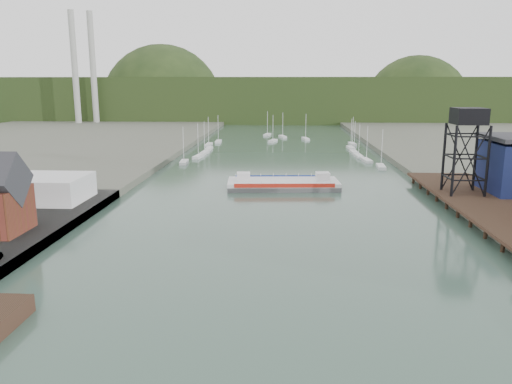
# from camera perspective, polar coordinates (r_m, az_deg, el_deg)

# --- Properties ---
(ground) EXTENTS (600.00, 600.00, 0.00)m
(ground) POSITION_cam_1_polar(r_m,az_deg,el_deg) (42.95, 1.58, -19.34)
(ground) COLOR #314D3E
(ground) RESTS_ON ground
(east_pier) EXTENTS (14.00, 70.00, 2.45)m
(east_pier) POSITION_cam_1_polar(r_m,az_deg,el_deg) (91.56, 26.28, -2.02)
(east_pier) COLOR black
(east_pier) RESTS_ON ground
(white_shed) EXTENTS (18.00, 12.00, 4.50)m
(white_shed) POSITION_cam_1_polar(r_m,az_deg,el_deg) (99.27, -23.82, 0.40)
(white_shed) COLOR silver
(white_shed) RESTS_ON west_quay
(lift_tower) EXTENTS (6.50, 6.50, 16.00)m
(lift_tower) POSITION_cam_1_polar(r_m,az_deg,el_deg) (100.76, 23.11, 7.41)
(lift_tower) COLOR black
(lift_tower) RESTS_ON east_pier
(marina_sailboats) EXTENTS (57.71, 92.65, 0.90)m
(marina_sailboats) POSITION_cam_1_polar(r_m,az_deg,el_deg) (176.42, 2.85, 5.07)
(marina_sailboats) COLOR silver
(marina_sailboats) RESTS_ON ground
(smokestacks) EXTENTS (11.20, 8.20, 60.00)m
(smokestacks) POSITION_cam_1_polar(r_m,az_deg,el_deg) (289.60, -19.06, 13.13)
(smokestacks) COLOR #AAABA5
(smokestacks) RESTS_ON ground
(distant_hills) EXTENTS (500.00, 120.00, 80.00)m
(distant_hills) POSITION_cam_1_polar(r_m,az_deg,el_deg) (338.16, 2.33, 10.24)
(distant_hills) COLOR black
(distant_hills) RESTS_ON ground
(chain_ferry) EXTENTS (24.70, 11.27, 3.47)m
(chain_ferry) POSITION_cam_1_polar(r_m,az_deg,el_deg) (109.64, 3.11, 0.96)
(chain_ferry) COLOR #515154
(chain_ferry) RESTS_ON ground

